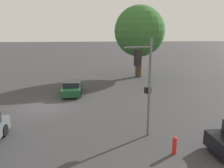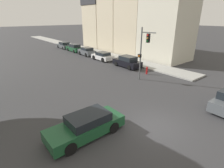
# 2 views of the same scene
# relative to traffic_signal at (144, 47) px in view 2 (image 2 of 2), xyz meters

# --- Properties ---
(ground_plane) EXTENTS (300.00, 300.00, 0.00)m
(ground_plane) POSITION_rel_traffic_signal_xyz_m (-6.10, -6.61, -3.66)
(ground_plane) COLOR #333335
(sidewalk_strip) EXTENTS (3.20, 60.00, 0.16)m
(sidewalk_strip) POSITION_rel_traffic_signal_xyz_m (5.42, 26.06, -3.58)
(sidewalk_strip) COLOR #9E9E99
(sidewalk_strip) RESTS_ON ground_plane
(rowhouse_backdrop) EXTENTS (7.01, 24.37, 11.40)m
(rowhouse_backdrop) POSITION_rel_traffic_signal_xyz_m (10.54, 13.07, 1.90)
(rowhouse_backdrop) COLOR beige
(rowhouse_backdrop) RESTS_ON ground_plane
(traffic_signal) EXTENTS (0.79, 1.69, 5.67)m
(traffic_signal) POSITION_rel_traffic_signal_xyz_m (0.00, 0.00, 0.00)
(traffic_signal) COLOR #515456
(traffic_signal) RESTS_ON ground_plane
(crossing_car_0) EXTENTS (4.67, 1.90, 1.36)m
(crossing_car_0) POSITION_rel_traffic_signal_xyz_m (-10.00, -4.56, -3.00)
(crossing_car_0) COLOR #194728
(crossing_car_0) RESTS_ON ground_plane
(parked_car_0) EXTENTS (1.95, 4.43, 1.57)m
(parked_car_0) POSITION_rel_traffic_signal_xyz_m (2.54, 5.03, -2.93)
(parked_car_0) COLOR black
(parked_car_0) RESTS_ON ground_plane
(parked_car_1) EXTENTS (2.04, 3.96, 1.32)m
(parked_car_1) POSITION_rel_traffic_signal_xyz_m (2.38, 10.66, -3.03)
(parked_car_1) COLOR silver
(parked_car_1) RESTS_ON ground_plane
(parked_car_2) EXTENTS (1.97, 3.91, 1.44)m
(parked_car_2) POSITION_rel_traffic_signal_xyz_m (2.43, 15.65, -2.96)
(parked_car_2) COLOR #4C5156
(parked_car_2) RESTS_ON ground_plane
(parked_car_3) EXTENTS (1.92, 4.63, 1.51)m
(parked_car_3) POSITION_rel_traffic_signal_xyz_m (2.49, 20.56, -2.96)
(parked_car_3) COLOR #194728
(parked_car_3) RESTS_ON ground_plane
(parked_car_4) EXTENTS (2.06, 4.42, 1.40)m
(parked_car_4) POSITION_rel_traffic_signal_xyz_m (2.60, 25.70, -3.00)
(parked_car_4) COLOR #4C5156
(parked_car_4) RESTS_ON ground_plane
(fire_hydrant) EXTENTS (0.22, 0.22, 0.92)m
(fire_hydrant) POSITION_rel_traffic_signal_xyz_m (2.12, 1.09, -3.17)
(fire_hydrant) COLOR red
(fire_hydrant) RESTS_ON ground_plane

